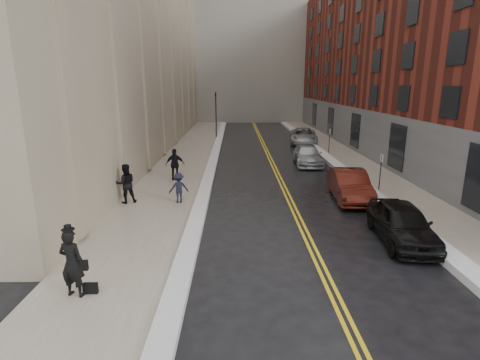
{
  "coord_description": "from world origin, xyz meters",
  "views": [
    {
      "loc": [
        -0.44,
        -12.79,
        6.11
      ],
      "look_at": [
        -0.22,
        4.69,
        1.6
      ],
      "focal_mm": 28.0,
      "sensor_mm": 36.0,
      "label": 1
    }
  ],
  "objects_px": {
    "car_silver_far": "(303,136)",
    "car_silver_near": "(308,155)",
    "car_maroon": "(350,185)",
    "pedestrian_main": "(72,263)",
    "pedestrian_a": "(126,184)",
    "pedestrian_b": "(179,188)",
    "pedestrian_c": "(175,164)",
    "car_black": "(402,223)"
  },
  "relations": [
    {
      "from": "car_black",
      "to": "pedestrian_main",
      "type": "height_order",
      "value": "pedestrian_main"
    },
    {
      "from": "car_silver_far",
      "to": "pedestrian_b",
      "type": "xyz_separation_m",
      "value": [
        -10.07,
        -20.44,
        0.13
      ]
    },
    {
      "from": "pedestrian_a",
      "to": "pedestrian_c",
      "type": "height_order",
      "value": "pedestrian_a"
    },
    {
      "from": "car_black",
      "to": "car_silver_near",
      "type": "xyz_separation_m",
      "value": [
        -0.94,
        14.79,
        -0.07
      ]
    },
    {
      "from": "car_black",
      "to": "pedestrian_c",
      "type": "xyz_separation_m",
      "value": [
        -10.38,
        9.39,
        0.37
      ]
    },
    {
      "from": "pedestrian_a",
      "to": "pedestrian_b",
      "type": "relative_size",
      "value": 1.3
    },
    {
      "from": "car_silver_far",
      "to": "pedestrian_c",
      "type": "height_order",
      "value": "pedestrian_c"
    },
    {
      "from": "pedestrian_a",
      "to": "pedestrian_b",
      "type": "xyz_separation_m",
      "value": [
        2.69,
        0.01,
        -0.23
      ]
    },
    {
      "from": "car_maroon",
      "to": "pedestrian_c",
      "type": "height_order",
      "value": "pedestrian_c"
    },
    {
      "from": "car_silver_near",
      "to": "pedestrian_a",
      "type": "height_order",
      "value": "pedestrian_a"
    },
    {
      "from": "car_black",
      "to": "car_maroon",
      "type": "height_order",
      "value": "car_maroon"
    },
    {
      "from": "car_silver_far",
      "to": "pedestrian_c",
      "type": "relative_size",
      "value": 2.87
    },
    {
      "from": "car_silver_near",
      "to": "pedestrian_main",
      "type": "distance_m",
      "value": 21.45
    },
    {
      "from": "car_black",
      "to": "pedestrian_a",
      "type": "xyz_separation_m",
      "value": [
        -12.18,
        4.74,
        0.38
      ]
    },
    {
      "from": "car_silver_near",
      "to": "car_silver_far",
      "type": "bearing_deg",
      "value": 84.56
    },
    {
      "from": "car_black",
      "to": "pedestrian_c",
      "type": "relative_size",
      "value": 2.28
    },
    {
      "from": "car_black",
      "to": "pedestrian_main",
      "type": "bearing_deg",
      "value": -155.98
    },
    {
      "from": "car_maroon",
      "to": "car_silver_near",
      "type": "xyz_separation_m",
      "value": [
        -0.54,
        9.15,
        -0.09
      ]
    },
    {
      "from": "car_silver_near",
      "to": "pedestrian_b",
      "type": "relative_size",
      "value": 3.15
    },
    {
      "from": "car_silver_near",
      "to": "pedestrian_main",
      "type": "height_order",
      "value": "pedestrian_main"
    },
    {
      "from": "car_silver_far",
      "to": "pedestrian_b",
      "type": "height_order",
      "value": "pedestrian_b"
    },
    {
      "from": "car_black",
      "to": "pedestrian_main",
      "type": "xyz_separation_m",
      "value": [
        -11.23,
        -4.03,
        0.39
      ]
    },
    {
      "from": "pedestrian_c",
      "to": "pedestrian_b",
      "type": "bearing_deg",
      "value": 94.91
    },
    {
      "from": "car_silver_near",
      "to": "pedestrian_c",
      "type": "relative_size",
      "value": 2.45
    },
    {
      "from": "car_black",
      "to": "pedestrian_b",
      "type": "relative_size",
      "value": 2.94
    },
    {
      "from": "pedestrian_main",
      "to": "car_silver_far",
      "type": "bearing_deg",
      "value": -99.68
    },
    {
      "from": "car_black",
      "to": "car_silver_near",
      "type": "bearing_deg",
      "value": 97.9
    },
    {
      "from": "car_silver_far",
      "to": "pedestrian_b",
      "type": "distance_m",
      "value": 22.79
    },
    {
      "from": "car_silver_far",
      "to": "car_silver_near",
      "type": "bearing_deg",
      "value": -90.67
    },
    {
      "from": "car_maroon",
      "to": "car_silver_near",
      "type": "distance_m",
      "value": 9.17
    },
    {
      "from": "car_maroon",
      "to": "pedestrian_b",
      "type": "bearing_deg",
      "value": -170.39
    },
    {
      "from": "car_maroon",
      "to": "pedestrian_main",
      "type": "xyz_separation_m",
      "value": [
        -10.84,
        -9.66,
        0.37
      ]
    },
    {
      "from": "car_black",
      "to": "pedestrian_main",
      "type": "relative_size",
      "value": 2.25
    },
    {
      "from": "car_black",
      "to": "car_silver_far",
      "type": "bearing_deg",
      "value": 92.95
    },
    {
      "from": "pedestrian_main",
      "to": "car_maroon",
      "type": "bearing_deg",
      "value": -125.93
    },
    {
      "from": "pedestrian_main",
      "to": "pedestrian_b",
      "type": "relative_size",
      "value": 1.3
    },
    {
      "from": "pedestrian_main",
      "to": "pedestrian_b",
      "type": "height_order",
      "value": "pedestrian_main"
    },
    {
      "from": "pedestrian_a",
      "to": "car_maroon",
      "type": "bearing_deg",
      "value": 162.77
    },
    {
      "from": "pedestrian_b",
      "to": "car_silver_near",
      "type": "bearing_deg",
      "value": -147.42
    },
    {
      "from": "car_black",
      "to": "pedestrian_a",
      "type": "distance_m",
      "value": 13.07
    },
    {
      "from": "car_black",
      "to": "pedestrian_main",
      "type": "distance_m",
      "value": 11.94
    },
    {
      "from": "car_maroon",
      "to": "pedestrian_a",
      "type": "height_order",
      "value": "pedestrian_a"
    }
  ]
}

